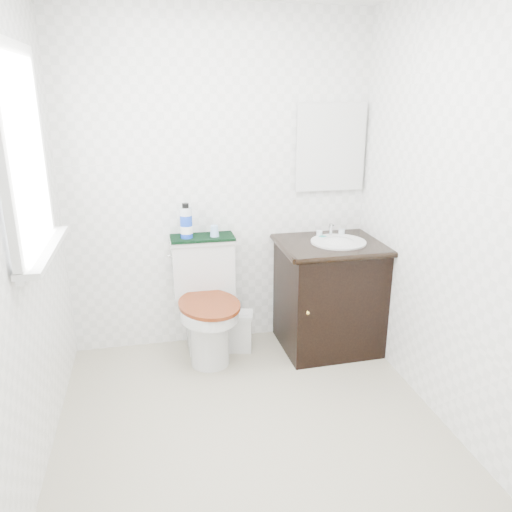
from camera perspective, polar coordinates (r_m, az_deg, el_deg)
name	(u,v)px	position (r m, az deg, el deg)	size (l,w,h in m)	color
floor	(254,433)	(2.99, -0.20, -19.58)	(2.40, 2.40, 0.00)	#ADA48B
wall_back	(220,186)	(3.60, -4.19, 8.03)	(2.40, 2.40, 0.00)	white
wall_front	(346,342)	(1.37, 10.29, -9.64)	(2.40, 2.40, 0.00)	white
wall_left	(13,241)	(2.48, -25.99, 1.50)	(2.40, 2.40, 0.00)	white
wall_right	(455,217)	(2.88, 21.80, 4.16)	(2.40, 2.40, 0.00)	white
window	(22,155)	(2.65, -25.20, 10.36)	(0.02, 0.70, 0.90)	white
mirror	(330,148)	(3.74, 8.50, 12.12)	(0.50, 0.02, 0.60)	silver
toilet	(206,307)	(3.61, -5.69, -5.83)	(0.48, 0.67, 0.85)	silver
vanity	(331,292)	(3.73, 8.52, -4.08)	(0.76, 0.66, 0.92)	black
trash_bin	(239,331)	(3.74, -1.95, -8.55)	(0.24, 0.21, 0.30)	silver
towel	(202,237)	(3.56, -6.16, 2.12)	(0.45, 0.22, 0.02)	black
mouthwash_bottle	(186,222)	(3.51, -7.99, 3.86)	(0.09, 0.09, 0.24)	blue
cup	(214,231)	(3.54, -4.77, 2.88)	(0.06, 0.06, 0.08)	#8CB7E6
soap_bar	(323,237)	(3.68, 7.63, 2.20)	(0.07, 0.05, 0.02)	#18776D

